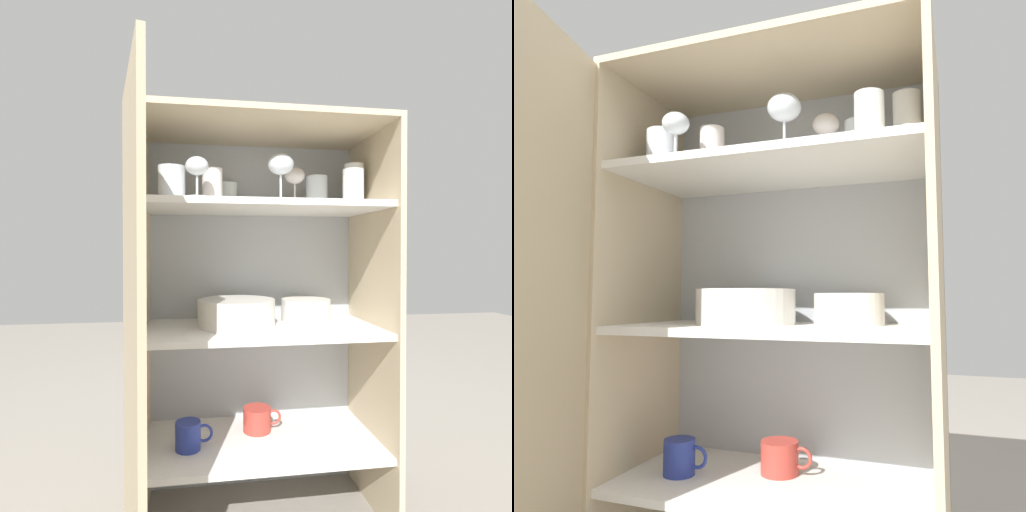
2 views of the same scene
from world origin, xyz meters
TOP-DOWN VIEW (x-y plane):
  - cupboard_back_panel at (0.00, 0.39)m, footprint 0.79×0.02m
  - cupboard_side_left at (-0.39, 0.19)m, footprint 0.02×0.42m
  - cupboard_side_right at (0.39, 0.19)m, footprint 0.02×0.42m
  - cupboard_top_panel at (0.00, 0.19)m, footprint 0.79×0.42m
  - shelf_board_lower at (0.00, 0.19)m, footprint 0.76×0.39m
  - shelf_board_middle at (0.00, 0.19)m, footprint 0.76×0.39m
  - shelf_board_upper at (0.00, 0.19)m, footprint 0.76×0.39m
  - cupboard_door at (-0.35, -0.21)m, footprint 0.11×0.39m
  - tumbler_glass_0 at (-0.16, 0.17)m, footprint 0.06×0.06m
  - tumbler_glass_1 at (-0.29, 0.12)m, footprint 0.08×0.08m
  - tumbler_glass_2 at (0.21, 0.26)m, footprint 0.08×0.08m
  - tumbler_glass_3 at (0.33, 0.21)m, footprint 0.07×0.07m
  - tumbler_glass_4 at (0.26, 0.06)m, footprint 0.06×0.06m
  - tumbler_glass_5 at (-0.11, 0.33)m, footprint 0.08×0.08m
  - wine_glass_0 at (0.13, 0.24)m, footprint 0.07×0.07m
  - wine_glass_1 at (-0.21, 0.07)m, footprint 0.07×0.07m
  - wine_glass_2 at (0.05, 0.13)m, footprint 0.08×0.08m
  - plate_stack_white at (-0.08, 0.21)m, footprint 0.26×0.26m
  - mixing_bowl_large at (0.17, 0.27)m, footprint 0.17×0.17m
  - coffee_mug_primary at (-0.00, 0.25)m, footprint 0.13×0.10m
  - coffee_mug_extra_1 at (-0.24, 0.16)m, footprint 0.12×0.08m

SIDE VIEW (x-z plane):
  - shelf_board_lower at x=0.00m, z-range 0.24..0.26m
  - coffee_mug_primary at x=0.00m, z-range 0.26..0.34m
  - coffee_mug_extra_1 at x=-0.24m, z-range 0.26..0.34m
  - shelf_board_middle at x=0.00m, z-range 0.61..0.63m
  - cupboard_back_panel at x=0.00m, z-range 0.00..1.28m
  - cupboard_side_left at x=-0.39m, z-range 0.00..1.28m
  - cupboard_side_right at x=0.39m, z-range 0.00..1.28m
  - cupboard_door at x=-0.35m, z-range 0.00..1.28m
  - mixing_bowl_large at x=0.17m, z-range 0.64..0.71m
  - plate_stack_white at x=-0.08m, z-range 0.63..0.72m
  - shelf_board_upper at x=0.00m, z-range 1.01..1.03m
  - tumbler_glass_5 at x=-0.11m, z-range 1.03..1.13m
  - tumbler_glass_4 at x=0.26m, z-range 1.03..1.13m
  - tumbler_glass_1 at x=-0.29m, z-range 1.03..1.14m
  - tumbler_glass_0 at x=-0.16m, z-range 1.03..1.14m
  - tumbler_glass_2 at x=0.21m, z-range 1.03..1.15m
  - tumbler_glass_3 at x=0.33m, z-range 1.03..1.18m
  - wine_glass_1 at x=-0.21m, z-range 1.06..1.18m
  - wine_glass_0 at x=0.13m, z-range 1.07..1.20m
  - wine_glass_2 at x=0.05m, z-range 1.07..1.23m
  - cupboard_top_panel at x=0.00m, z-range 1.28..1.29m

